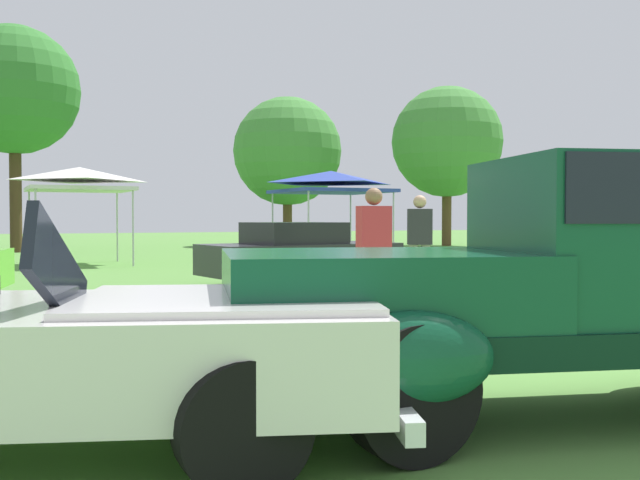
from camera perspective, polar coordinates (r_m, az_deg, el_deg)
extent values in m
plane|color=#568C3D|center=(6.01, 21.35, -11.02)|extent=(120.00, 120.00, 0.00)
cube|color=black|center=(5.14, 18.23, -6.79)|extent=(4.63, 2.57, 0.20)
cube|color=#0F472D|center=(5.14, 19.48, 0.14)|extent=(1.38, 1.61, 1.04)
cube|color=black|center=(5.15, 19.51, 3.48)|extent=(1.30, 1.61, 0.40)
cube|color=#0F472D|center=(4.66, 4.56, -3.86)|extent=(2.22, 1.87, 0.48)
ellipsoid|color=#0F472D|center=(5.40, 2.69, -6.30)|extent=(0.98, 0.59, 0.52)
ellipsoid|color=#0F472D|center=(4.02, 7.07, -9.11)|extent=(0.98, 0.59, 0.52)
cylinder|color=black|center=(5.42, 2.69, -8.18)|extent=(0.76, 0.24, 0.76)
cylinder|color=black|center=(4.05, 7.06, -11.61)|extent=(0.76, 0.24, 0.76)
cube|color=silver|center=(4.48, -22.70, -7.96)|extent=(4.36, 2.94, 0.52)
cube|color=silver|center=(4.27, -7.37, -5.61)|extent=(2.01, 1.90, 0.20)
cube|color=black|center=(4.36, -19.54, -2.63)|extent=(0.46, 1.20, 0.82)
cube|color=silver|center=(4.43, 4.87, -11.76)|extent=(0.63, 1.59, 0.12)
cylinder|color=black|center=(5.10, -5.92, -9.40)|extent=(0.66, 0.20, 0.66)
cylinder|color=black|center=(3.59, -5.90, -14.17)|extent=(0.66, 0.20, 0.66)
cube|color=#28282D|center=(14.67, -1.50, -1.44)|extent=(4.07, 2.20, 0.60)
cube|color=black|center=(14.57, -2.03, 0.51)|extent=(1.89, 1.67, 0.44)
cylinder|color=black|center=(14.70, 3.95, -2.14)|extent=(0.64, 0.22, 0.64)
cylinder|color=black|center=(13.43, -4.02, -2.51)|extent=(0.64, 0.22, 0.64)
cylinder|color=#9E998E|center=(12.51, 7.23, -2.32)|extent=(0.16, 0.16, 0.86)
cylinder|color=#9E998E|center=(12.54, 8.14, -2.32)|extent=(0.16, 0.16, 0.86)
cube|color=#2D2D33|center=(12.49, 7.70, 1.02)|extent=(0.47, 0.39, 0.60)
sphere|color=tan|center=(12.50, 7.71, 2.95)|extent=(0.22, 0.22, 0.22)
cylinder|color=#9E998E|center=(9.34, 3.59, -3.69)|extent=(0.16, 0.16, 0.86)
cylinder|color=#9E998E|center=(9.41, 4.73, -3.65)|extent=(0.16, 0.16, 0.86)
cube|color=#D1333D|center=(9.34, 4.17, 0.79)|extent=(0.43, 0.29, 0.60)
sphere|color=#936B4C|center=(9.34, 4.18, 3.37)|extent=(0.22, 0.22, 0.22)
cylinder|color=#B7B7BC|center=(22.93, -15.37, 0.96)|extent=(0.05, 0.05, 2.05)
cylinder|color=#B7B7BC|center=(20.52, -14.22, 0.88)|extent=(0.05, 0.05, 2.05)
cylinder|color=#B7B7BC|center=(22.65, -21.50, 0.89)|extent=(0.05, 0.05, 2.05)
cylinder|color=#B7B7BC|center=(20.20, -21.07, 0.81)|extent=(0.05, 0.05, 2.05)
cube|color=silver|center=(21.55, -18.07, 3.75)|extent=(2.73, 2.73, 0.10)
pyramid|color=silver|center=(21.57, -18.08, 4.86)|extent=(2.67, 2.67, 0.38)
cylinder|color=#B7B7BC|center=(23.96, 2.37, 1.05)|extent=(0.05, 0.05, 2.05)
cylinder|color=#B7B7BC|center=(21.59, 5.69, 0.97)|extent=(0.05, 0.05, 2.05)
cylinder|color=#B7B7BC|center=(22.84, -3.68, 1.02)|extent=(0.05, 0.05, 2.05)
cylinder|color=#B7B7BC|center=(20.34, -0.90, 0.93)|extent=(0.05, 0.05, 2.05)
cube|color=#2D429E|center=(22.15, 0.87, 3.78)|extent=(3.01, 3.01, 0.10)
pyramid|color=#2D429E|center=(22.17, 0.87, 4.86)|extent=(2.95, 2.95, 0.38)
cylinder|color=#47331E|center=(30.13, -22.42, 3.66)|extent=(0.44, 0.44, 4.78)
sphere|color=#337A2D|center=(30.48, -22.51, 10.65)|extent=(4.81, 4.81, 4.81)
cylinder|color=brown|center=(35.53, -2.52, 2.10)|extent=(0.44, 0.44, 3.07)
sphere|color=#428938|center=(35.68, -2.53, 6.86)|extent=(5.19, 5.19, 5.19)
cylinder|color=brown|center=(34.95, 9.74, 2.37)|extent=(0.44, 0.44, 3.42)
sphere|color=#428938|center=(35.12, 9.77, 7.47)|extent=(5.14, 5.14, 5.14)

